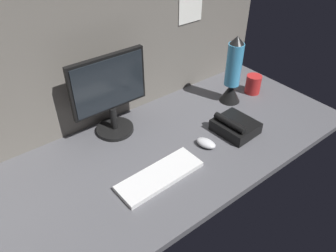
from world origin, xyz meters
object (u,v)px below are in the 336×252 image
at_px(monitor, 110,93).
at_px(mug_red_plastic, 253,84).
at_px(lava_lamp, 233,75).
at_px(desk_phone, 235,126).
at_px(mouse, 206,143).
at_px(keyboard, 160,176).

xyz_separation_m(monitor, mug_red_plastic, (0.80, -0.18, -0.16)).
relative_size(lava_lamp, desk_phone, 1.85).
height_order(mouse, desk_phone, desk_phone).
height_order(mouse, mug_red_plastic, mug_red_plastic).
bearing_deg(mouse, monitor, 111.44).
height_order(monitor, mug_red_plastic, monitor).
bearing_deg(mouse, lava_lamp, 13.78).
relative_size(mouse, mug_red_plastic, 0.91).
bearing_deg(mug_red_plastic, mouse, -160.81).
xyz_separation_m(keyboard, lava_lamp, (0.65, 0.23, 0.15)).
relative_size(keyboard, desk_phone, 1.85).
bearing_deg(lava_lamp, mouse, -150.98).
height_order(keyboard, mug_red_plastic, mug_red_plastic).
relative_size(mouse, desk_phone, 0.48).
relative_size(mug_red_plastic, lava_lamp, 0.28).
relative_size(keyboard, mug_red_plastic, 3.52).
xyz_separation_m(monitor, mouse, (0.27, -0.36, -0.19)).
bearing_deg(keyboard, lava_lamp, 17.76).
distance_m(lava_lamp, desk_phone, 0.31).
xyz_separation_m(mouse, lava_lamp, (0.37, 0.20, 0.14)).
distance_m(monitor, lava_lamp, 0.66).
bearing_deg(lava_lamp, keyboard, -160.21).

